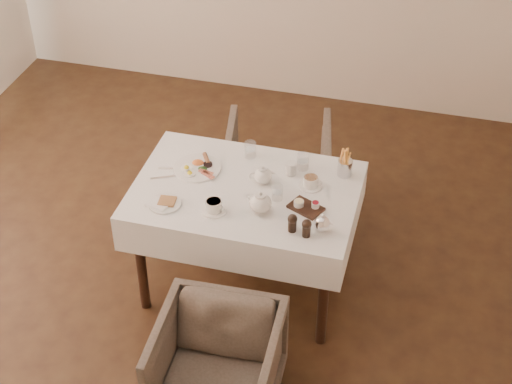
{
  "coord_description": "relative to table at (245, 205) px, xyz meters",
  "views": [
    {
      "loc": [
        1.35,
        -3.2,
        3.5
      ],
      "look_at": [
        0.48,
        0.09,
        0.82
      ],
      "focal_mm": 55.0,
      "sensor_mm": 36.0,
      "label": 1
    }
  ],
  "objects": [
    {
      "name": "creamer",
      "position": [
        0.22,
        0.21,
        0.16
      ],
      "size": [
        0.07,
        0.07,
        0.07
      ],
      "primitive_type": "cylinder",
      "rotation": [
        0.0,
        0.0,
        0.15
      ],
      "color": "white",
      "rests_on": "table"
    },
    {
      "name": "side_plate",
      "position": [
        -0.4,
        -0.25,
        0.12
      ],
      "size": [
        0.19,
        0.18,
        0.02
      ],
      "rotation": [
        0.0,
        0.0,
        -0.11
      ],
      "color": "white",
      "rests_on": "table"
    },
    {
      "name": "glass_mid",
      "position": [
        0.2,
        -0.04,
        0.16
      ],
      "size": [
        0.08,
        0.08,
        0.09
      ],
      "primitive_type": "cylinder",
      "rotation": [
        0.0,
        0.0,
        -0.3
      ],
      "color": "silver",
      "rests_on": "table"
    },
    {
      "name": "glass_right",
      "position": [
        0.27,
        0.28,
        0.17
      ],
      "size": [
        0.07,
        0.07,
        0.1
      ],
      "primitive_type": "cylinder",
      "rotation": [
        0.0,
        0.0,
        0.03
      ],
      "color": "silver",
      "rests_on": "table"
    },
    {
      "name": "armchair_far",
      "position": [
        0.01,
        0.79,
        -0.31
      ],
      "size": [
        0.82,
        0.83,
        0.65
      ],
      "primitive_type": "imported",
      "rotation": [
        0.0,
        0.0,
        3.34
      ],
      "color": "#473E34",
      "rests_on": "ground"
    },
    {
      "name": "silver_pot",
      "position": [
        0.49,
        -0.24,
        0.17
      ],
      "size": [
        0.13,
        0.11,
        0.11
      ],
      "primitive_type": null,
      "rotation": [
        0.0,
        0.0,
        0.27
      ],
      "color": "white",
      "rests_on": "table"
    },
    {
      "name": "cutlery_knife",
      "position": [
        -0.47,
        -0.01,
        0.12
      ],
      "size": [
        0.19,
        0.1,
        0.0
      ],
      "primitive_type": "cube",
      "rotation": [
        0.0,
        0.0,
        2.01
      ],
      "color": "silver",
      "rests_on": "table"
    },
    {
      "name": "cutlery_fork",
      "position": [
        -0.46,
        0.08,
        0.12
      ],
      "size": [
        0.17,
        0.05,
        0.0
      ],
      "primitive_type": "cube",
      "rotation": [
        0.0,
        0.0,
        1.78
      ],
      "color": "silver",
      "rests_on": "table"
    },
    {
      "name": "breakfast_plate",
      "position": [
        -0.32,
        0.12,
        0.13
      ],
      "size": [
        0.28,
        0.28,
        0.04
      ],
      "rotation": [
        0.0,
        0.0,
        0.09
      ],
      "color": "white",
      "rests_on": "table"
    },
    {
      "name": "teapot_front",
      "position": [
        0.13,
        -0.17,
        0.18
      ],
      "size": [
        0.2,
        0.18,
        0.13
      ],
      "primitive_type": null,
      "rotation": [
        0.0,
        0.0,
        -0.35
      ],
      "color": "white",
      "rests_on": "table"
    },
    {
      "name": "teacup_near",
      "position": [
        -0.11,
        -0.23,
        0.15
      ],
      "size": [
        0.14,
        0.14,
        0.07
      ],
      "rotation": [
        0.0,
        0.0,
        -0.3
      ],
      "color": "white",
      "rests_on": "table"
    },
    {
      "name": "pepper_mill_right",
      "position": [
        0.42,
        -0.3,
        0.17
      ],
      "size": [
        0.07,
        0.07,
        0.11
      ],
      "primitive_type": null,
      "rotation": [
        0.0,
        0.0,
        -0.43
      ],
      "color": "black",
      "rests_on": "table"
    },
    {
      "name": "teacup_far",
      "position": [
        0.35,
        0.12,
        0.15
      ],
      "size": [
        0.14,
        0.14,
        0.07
      ],
      "rotation": [
        0.0,
        0.0,
        -0.19
      ],
      "color": "white",
      "rests_on": "table"
    },
    {
      "name": "teapot_centre",
      "position": [
        0.08,
        0.08,
        0.18
      ],
      "size": [
        0.18,
        0.16,
        0.12
      ],
      "primitive_type": null,
      "rotation": [
        0.0,
        0.0,
        0.4
      ],
      "color": "white",
      "rests_on": "table"
    },
    {
      "name": "table",
      "position": [
        0.0,
        0.0,
        0.0
      ],
      "size": [
        1.28,
        0.88,
        0.75
      ],
      "color": "black",
      "rests_on": "ground"
    },
    {
      "name": "pepper_mill_left",
      "position": [
        0.34,
        -0.28,
        0.17
      ],
      "size": [
        0.07,
        0.07,
        0.11
      ],
      "primitive_type": null,
      "rotation": [
        0.0,
        0.0,
        -0.3
      ],
      "color": "black",
      "rests_on": "table"
    },
    {
      "name": "fries_cup",
      "position": [
        0.52,
        0.28,
        0.2
      ],
      "size": [
        0.09,
        0.09,
        0.18
      ],
      "rotation": [
        0.0,
        0.0,
        0.01
      ],
      "color": "silver",
      "rests_on": "table"
    },
    {
      "name": "condiment_board",
      "position": [
        0.37,
        -0.09,
        0.13
      ],
      "size": [
        0.22,
        0.19,
        0.05
      ],
      "rotation": [
        0.0,
        0.0,
        -0.43
      ],
      "color": "black",
      "rests_on": "table"
    },
    {
      "name": "glass_left",
      "position": [
        -0.06,
        0.31,
        0.17
      ],
      "size": [
        0.08,
        0.08,
        0.1
      ],
      "primitive_type": "cylinder",
      "rotation": [
        0.0,
        0.0,
        -0.11
      ],
      "color": "silver",
      "rests_on": "table"
    },
    {
      "name": "armchair_near",
      "position": [
        0.1,
        -0.9,
        -0.35
      ],
      "size": [
        0.65,
        0.67,
        0.58
      ],
      "primitive_type": "imported",
      "rotation": [
        0.0,
        0.0,
        0.04
      ],
      "color": "#473E34",
      "rests_on": "ground"
    }
  ]
}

